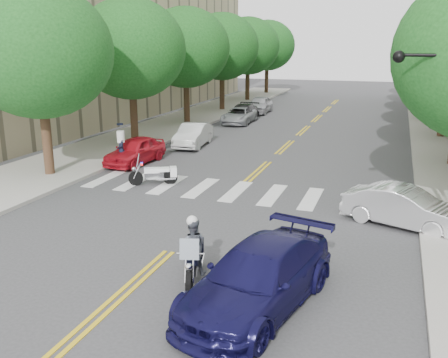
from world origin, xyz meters
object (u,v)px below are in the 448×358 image
at_px(officer_standing, 121,150).
at_px(convertible, 404,207).
at_px(motorcycle_police, 193,251).
at_px(motorcycle_parked, 157,174).
at_px(sedan_blue, 258,278).

height_order(officer_standing, convertible, officer_standing).
height_order(motorcycle_police, motorcycle_parked, motorcycle_police).
bearing_deg(motorcycle_police, officer_standing, -67.88).
distance_m(officer_standing, sedan_blue, 14.50).
distance_m(motorcycle_police, motorcycle_parked, 9.12).
bearing_deg(motorcycle_police, motorcycle_parked, -74.26).
xyz_separation_m(motorcycle_police, sedan_blue, (1.98, -0.87, -0.04)).
bearing_deg(motorcycle_parked, officer_standing, 27.10).
bearing_deg(officer_standing, motorcycle_police, 1.41).
bearing_deg(officer_standing, motorcycle_parked, 17.54).
relative_size(motorcycle_police, sedan_blue, 0.41).
relative_size(motorcycle_parked, officer_standing, 1.11).
distance_m(motorcycle_parked, convertible, 10.21).
height_order(convertible, sedan_blue, sedan_blue).
distance_m(convertible, sedan_blue, 7.42).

